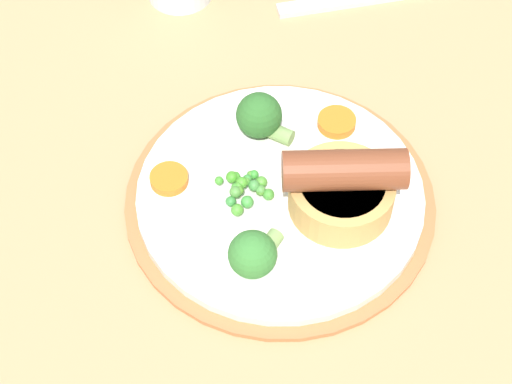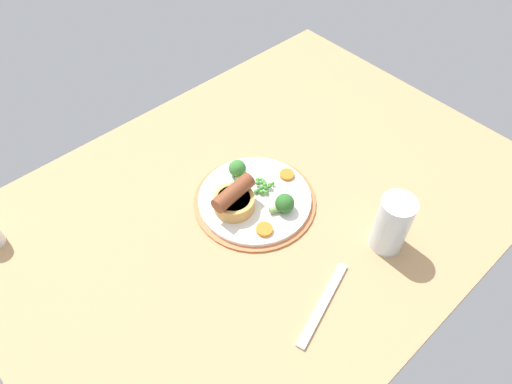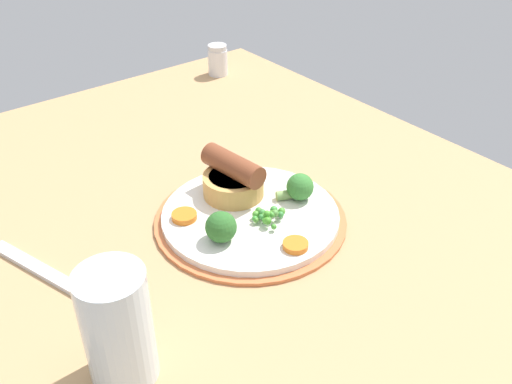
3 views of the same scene
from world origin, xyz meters
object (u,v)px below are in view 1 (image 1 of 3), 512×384
at_px(broccoli_floret_near, 260,116).
at_px(dinner_plate, 280,198).
at_px(carrot_slice_0, 337,122).
at_px(carrot_slice_1, 169,179).
at_px(sausage_pudding, 342,187).
at_px(broccoli_floret_far, 257,254).
at_px(pea_pile, 246,188).

bearing_deg(broccoli_floret_near, dinner_plate, 132.50).
bearing_deg(carrot_slice_0, broccoli_floret_near, -169.01).
bearing_deg(carrot_slice_1, carrot_slice_0, 28.76).
bearing_deg(sausage_pudding, broccoli_floret_far, -140.86).
relative_size(pea_pile, carrot_slice_0, 1.50).
height_order(broccoli_floret_far, carrot_slice_0, broccoli_floret_far).
height_order(sausage_pudding, pea_pile, sausage_pudding).
xyz_separation_m(sausage_pudding, broccoli_floret_far, (-0.06, -0.06, -0.01)).
xyz_separation_m(dinner_plate, broccoli_floret_near, (-0.02, 0.06, 0.03)).
xyz_separation_m(dinner_plate, carrot_slice_0, (0.04, 0.07, 0.01)).
distance_m(sausage_pudding, broccoli_floret_near, 0.10).
bearing_deg(carrot_slice_1, sausage_pudding, -4.32).
bearing_deg(broccoli_floret_near, broccoli_floret_far, 117.20).
height_order(pea_pile, broccoli_floret_near, broccoli_floret_near).
height_order(carrot_slice_0, carrot_slice_1, same).
bearing_deg(pea_pile, broccoli_floret_near, 85.44).
xyz_separation_m(sausage_pudding, broccoli_floret_near, (-0.07, 0.07, -0.01)).
xyz_separation_m(dinner_plate, broccoli_floret_far, (-0.01, -0.07, 0.03)).
xyz_separation_m(broccoli_floret_far, carrot_slice_1, (-0.08, 0.07, -0.01)).
xyz_separation_m(broccoli_floret_near, carrot_slice_1, (-0.07, -0.06, -0.01)).
xyz_separation_m(dinner_plate, sausage_pudding, (0.05, -0.01, 0.03)).
distance_m(pea_pile, broccoli_floret_far, 0.07).
distance_m(broccoli_floret_near, broccoli_floret_far, 0.13).
height_order(broccoli_floret_far, carrot_slice_1, broccoli_floret_far).
xyz_separation_m(broccoli_floret_near, carrot_slice_0, (0.06, 0.01, -0.01)).
height_order(broccoli_floret_near, carrot_slice_1, broccoli_floret_near).
xyz_separation_m(pea_pile, broccoli_floret_far, (0.01, -0.07, 0.01)).
relative_size(dinner_plate, sausage_pudding, 2.60).
bearing_deg(broccoli_floret_near, pea_pile, 108.63).
height_order(dinner_plate, broccoli_floret_far, broccoli_floret_far).
relative_size(broccoli_floret_near, carrot_slice_0, 1.55).
relative_size(dinner_plate, broccoli_floret_far, 5.18).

